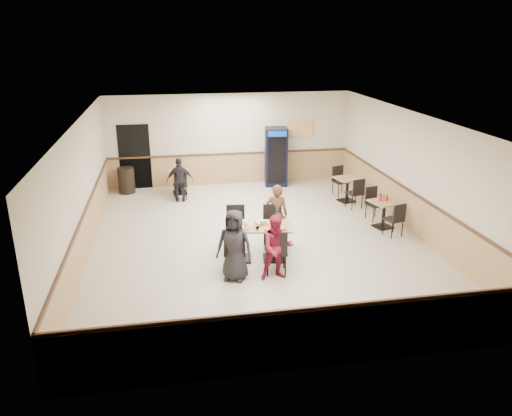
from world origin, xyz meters
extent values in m
plane|color=beige|center=(0.00, 0.00, 0.00)|extent=(10.00, 10.00, 0.00)
plane|color=silver|center=(0.00, 0.00, 3.00)|extent=(10.00, 10.00, 0.00)
plane|color=beige|center=(0.00, 5.00, 1.50)|extent=(8.00, 0.00, 8.00)
plane|color=beige|center=(0.00, -5.00, 1.50)|extent=(8.00, 0.00, 8.00)
plane|color=beige|center=(-4.00, 0.00, 1.50)|extent=(0.00, 10.00, 10.00)
plane|color=beige|center=(4.00, 0.00, 1.50)|extent=(0.00, 10.00, 10.00)
cube|color=tan|center=(0.00, 4.99, 0.50)|extent=(7.98, 0.03, 1.00)
cube|color=tan|center=(3.98, 0.00, 0.50)|extent=(0.03, 9.98, 1.00)
cube|color=#472B19|center=(0.00, 4.97, 1.03)|extent=(7.98, 0.04, 0.06)
cube|color=black|center=(-3.10, 4.98, 1.05)|extent=(1.00, 0.02, 2.10)
cube|color=orange|center=(2.40, 4.96, 1.80)|extent=(0.85, 0.02, 0.60)
cube|color=black|center=(-0.58, -0.98, 0.02)|extent=(0.56, 0.56, 0.04)
cylinder|color=black|center=(-0.58, -0.98, 0.41)|extent=(0.10, 0.10, 0.74)
cube|color=tan|center=(-0.58, -0.98, 0.80)|extent=(0.87, 0.87, 0.04)
cube|color=black|center=(0.17, -1.10, 0.02)|extent=(0.56, 0.56, 0.04)
cylinder|color=black|center=(0.17, -1.10, 0.41)|extent=(0.10, 0.10, 0.74)
cube|color=tan|center=(0.17, -1.10, 0.80)|extent=(0.87, 0.87, 0.04)
imported|color=black|center=(-0.83, -1.88, 0.76)|extent=(0.87, 0.74, 1.51)
imported|color=maroon|center=(0.03, -2.02, 0.69)|extent=(0.69, 0.54, 1.39)
imported|color=#553424|center=(0.42, -0.20, 0.74)|extent=(0.61, 0.49, 1.48)
imported|color=black|center=(-1.74, 3.39, 0.67)|extent=(0.80, 0.36, 1.34)
cube|color=#B6110C|center=(-0.66, -1.11, 0.83)|extent=(0.54, 0.43, 0.02)
cube|color=#B6110C|center=(0.15, -1.26, 0.83)|extent=(0.54, 0.43, 0.02)
cylinder|color=white|center=(-0.34, -1.22, 0.82)|extent=(0.25, 0.25, 0.01)
cube|color=tan|center=(-0.34, -1.22, 0.83)|extent=(0.33, 0.28, 0.02)
cylinder|color=white|center=(0.14, -0.93, 0.82)|extent=(0.25, 0.25, 0.01)
cube|color=tan|center=(0.14, -0.93, 0.83)|extent=(0.34, 0.29, 0.02)
cylinder|color=white|center=(0.26, -1.23, 0.82)|extent=(0.25, 0.25, 0.01)
cube|color=tan|center=(0.26, -1.23, 0.83)|extent=(0.34, 0.31, 0.02)
cylinder|color=white|center=(-0.71, -1.10, 0.82)|extent=(0.25, 0.25, 0.01)
cube|color=tan|center=(-0.71, -1.10, 0.83)|extent=(0.31, 0.24, 0.02)
cylinder|color=white|center=(-0.13, -1.28, 0.82)|extent=(0.25, 0.25, 0.01)
cube|color=tan|center=(-0.13, -1.28, 0.83)|extent=(0.30, 0.20, 0.02)
cylinder|color=white|center=(-0.57, -1.29, 0.87)|extent=(0.09, 0.09, 0.11)
cylinder|color=white|center=(-0.78, -1.23, 0.87)|extent=(0.09, 0.09, 0.11)
cylinder|color=white|center=(-0.47, -0.95, 0.87)|extent=(0.09, 0.09, 0.11)
cylinder|color=white|center=(-0.78, -0.84, 0.87)|extent=(0.09, 0.09, 0.11)
cylinder|color=white|center=(-0.71, -0.82, 0.87)|extent=(0.09, 0.09, 0.11)
cylinder|color=#AEB2C2|center=(-0.14, -1.00, 0.88)|extent=(0.07, 0.07, 0.12)
cylinder|color=#AEB2C2|center=(-0.07, -1.06, 0.88)|extent=(0.07, 0.07, 0.12)
ellipsoid|color=silver|center=(-0.19, -1.07, 0.88)|extent=(0.16, 0.16, 0.11)
cube|color=black|center=(3.40, 0.28, 0.02)|extent=(0.53, 0.53, 0.04)
cylinder|color=black|center=(3.40, 0.28, 0.37)|extent=(0.09, 0.09, 0.65)
cube|color=tan|center=(3.40, 0.28, 0.70)|extent=(0.83, 0.83, 0.04)
cube|color=black|center=(3.20, 2.48, 0.02)|extent=(0.53, 0.53, 0.04)
cylinder|color=black|center=(3.20, 2.48, 0.37)|extent=(0.09, 0.09, 0.67)
cube|color=tan|center=(3.20, 2.48, 0.72)|extent=(0.83, 0.83, 0.04)
cylinder|color=#A90C16|center=(3.30, 0.33, 0.82)|extent=(0.06, 0.06, 0.20)
cylinder|color=#B07517|center=(3.39, 0.33, 0.81)|extent=(0.06, 0.06, 0.17)
cylinder|color=#A90C16|center=(3.48, 0.33, 0.79)|extent=(0.05, 0.05, 0.14)
cube|color=black|center=(-1.74, 4.20, 0.02)|extent=(0.47, 0.47, 0.04)
cylinder|color=black|center=(-1.74, 4.20, 0.36)|extent=(0.09, 0.09, 0.65)
cube|color=tan|center=(-1.74, 4.20, 0.70)|extent=(0.73, 0.73, 0.04)
cube|color=black|center=(1.47, 4.60, 0.96)|extent=(0.81, 0.79, 1.91)
cube|color=black|center=(1.42, 4.24, 0.90)|extent=(0.58, 0.10, 1.51)
cube|color=#0D3B93|center=(1.42, 4.23, 1.79)|extent=(0.60, 0.10, 0.18)
cylinder|color=black|center=(-3.39, 4.55, 0.41)|extent=(0.52, 0.52, 0.81)
camera|label=1|loc=(-2.07, -11.12, 4.87)|focal=35.00mm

